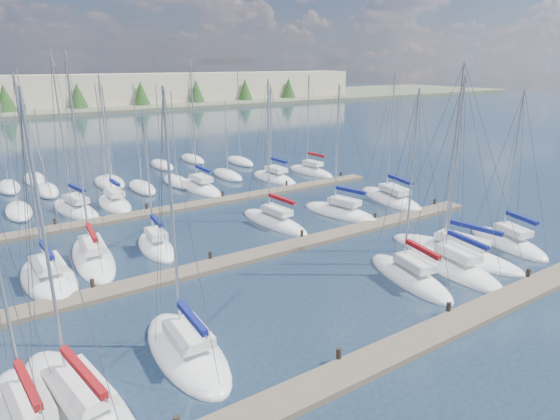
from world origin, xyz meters
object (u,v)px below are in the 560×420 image
sailboat_k (274,222)px  sailboat_j (156,247)px  sailboat_p (200,188)px  sailboat_f (454,253)px  sailboat_d (409,277)px  sailboat_l (341,213)px  sailboat_r (311,172)px  sailboat_c (187,351)px  sailboat_q (274,178)px  sailboat_e (452,267)px  sailboat_i (93,258)px  sailboat_h (49,278)px  sailboat_n (76,210)px  sailboat_o (115,203)px  sailboat_g (508,243)px  sailboat_b (78,405)px  sailboat_m (391,199)px

sailboat_k → sailboat_j: 10.63m
sailboat_p → sailboat_f: 28.73m
sailboat_d → sailboat_l: sailboat_d is taller
sailboat_r → sailboat_c: bearing=-141.7°
sailboat_d → sailboat_c: sailboat_c is taller
sailboat_q → sailboat_e: (-3.60, -28.26, 0.01)m
sailboat_i → sailboat_h: bearing=-145.3°
sailboat_c → sailboat_l: 24.13m
sailboat_p → sailboat_l: (7.26, -15.62, -0.01)m
sailboat_e → sailboat_f: bearing=42.0°
sailboat_p → sailboat_h: bearing=-139.3°
sailboat_q → sailboat_f: bearing=-94.7°
sailboat_p → sailboat_f: (7.93, -27.62, -0.01)m
sailboat_k → sailboat_h: bearing=178.7°
sailboat_n → sailboat_o: bearing=-10.6°
sailboat_j → sailboat_g: bearing=-27.9°
sailboat_r → sailboat_d: bearing=-120.9°
sailboat_g → sailboat_b: size_ratio=0.92×
sailboat_k → sailboat_o: sailboat_o is taller
sailboat_d → sailboat_q: bearing=85.7°
sailboat_i → sailboat_l: size_ratio=1.21×
sailboat_r → sailboat_b: sailboat_b is taller
sailboat_c → sailboat_j: (3.30, 13.90, 0.01)m
sailboat_p → sailboat_b: size_ratio=1.07×
sailboat_g → sailboat_e: sailboat_e is taller
sailboat_k → sailboat_c: 19.62m
sailboat_c → sailboat_k: bearing=46.2°
sailboat_k → sailboat_n: (-13.90, 13.37, 0.01)m
sailboat_k → sailboat_b: (-19.16, -14.92, -0.02)m
sailboat_p → sailboat_b: 34.72m
sailboat_k → sailboat_c: size_ratio=0.97×
sailboat_o → sailboat_g: bearing=-52.5°
sailboat_i → sailboat_q: sailboat_i is taller
sailboat_o → sailboat_m: (24.11, -14.02, -0.02)m
sailboat_o → sailboat_b: bearing=-109.5°
sailboat_p → sailboat_f: size_ratio=1.02×
sailboat_c → sailboat_f: bearing=3.1°
sailboat_q → sailboat_d: bearing=-106.3°
sailboat_p → sailboat_q: bearing=-5.9°
sailboat_k → sailboat_e: sailboat_e is taller
sailboat_i → sailboat_n: sailboat_n is taller
sailboat_r → sailboat_n: (-28.42, -0.60, 0.00)m
sailboat_d → sailboat_l: size_ratio=1.03×
sailboat_d → sailboat_j: sailboat_d is taller
sailboat_h → sailboat_f: sailboat_f is taller
sailboat_f → sailboat_r: bearing=65.3°
sailboat_f → sailboat_p: bearing=96.2°
sailboat_i → sailboat_f: (22.44, -13.71, -0.01)m
sailboat_f → sailboat_k: bearing=109.1°
sailboat_d → sailboat_c: size_ratio=0.96×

